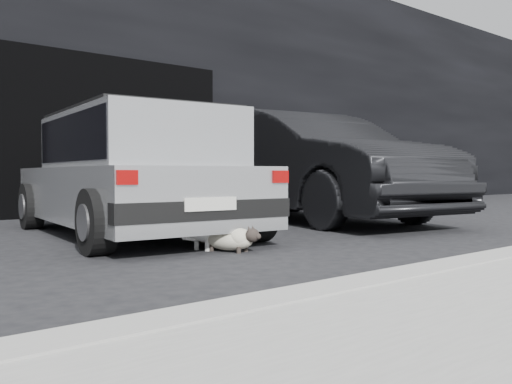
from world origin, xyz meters
TOP-DOWN VIEW (x-y plane):
  - ground at (0.00, 0.00)m, footprint 80.00×80.00m
  - building_facade at (1.00, 6.00)m, footprint 34.00×4.00m
  - garage_opening at (1.00, 3.99)m, footprint 4.00×0.10m
  - curb at (1.00, -2.60)m, footprint 18.00×0.25m
  - silver_hatchback at (-0.10, 0.96)m, footprint 2.08×3.79m
  - second_car at (2.83, 1.24)m, footprint 2.38×5.01m
  - cat_siamese at (-0.01, -0.71)m, footprint 0.39×0.65m
  - cat_white at (0.02, -0.43)m, footprint 0.77×0.37m

SIDE VIEW (x-z plane):
  - ground at x=0.00m, z-range 0.00..0.00m
  - curb at x=1.00m, z-range 0.00..0.12m
  - cat_siamese at x=-0.01m, z-range -0.01..0.23m
  - cat_white at x=0.02m, z-range -0.01..0.36m
  - silver_hatchback at x=-0.10m, z-range 0.06..1.41m
  - second_car at x=2.83m, z-range 0.00..1.59m
  - garage_opening at x=1.00m, z-range 0.00..2.60m
  - building_facade at x=1.00m, z-range 0.00..5.00m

